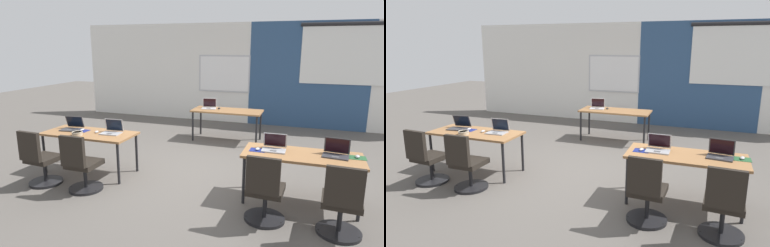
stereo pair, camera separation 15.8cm
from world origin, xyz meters
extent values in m
plane|color=#56514C|center=(0.00, 0.00, 0.00)|extent=(24.00, 24.00, 0.00)
cube|color=silver|center=(0.00, 4.20, 1.40)|extent=(10.00, 0.20, 2.80)
cube|color=#2D4C75|center=(1.68, 4.09, 1.40)|extent=(3.05, 0.01, 2.80)
cube|color=#B7B7BC|center=(-0.57, 4.09, 1.39)|extent=(1.48, 0.02, 1.04)
cube|color=white|center=(-0.57, 4.08, 1.39)|extent=(1.40, 0.02, 0.96)
cube|color=white|center=(2.48, 4.08, 1.93)|extent=(2.00, 0.02, 1.44)
cylinder|color=black|center=(2.48, 4.08, 2.70)|extent=(2.10, 0.10, 0.10)
cube|color=olive|center=(-1.75, -0.60, 0.70)|extent=(1.60, 0.70, 0.04)
cylinder|color=black|center=(-2.49, -0.90, 0.34)|extent=(0.04, 0.04, 0.68)
cylinder|color=black|center=(-1.01, -0.90, 0.34)|extent=(0.04, 0.04, 0.68)
cylinder|color=black|center=(-2.49, -0.30, 0.34)|extent=(0.04, 0.04, 0.68)
cylinder|color=black|center=(-1.01, -0.30, 0.34)|extent=(0.04, 0.04, 0.68)
cube|color=olive|center=(1.75, -0.60, 0.70)|extent=(1.60, 0.70, 0.04)
cylinder|color=black|center=(1.01, -0.90, 0.34)|extent=(0.04, 0.04, 0.68)
cylinder|color=black|center=(2.49, -0.90, 0.34)|extent=(0.04, 0.04, 0.68)
cylinder|color=black|center=(1.01, -0.30, 0.34)|extent=(0.04, 0.04, 0.68)
cylinder|color=black|center=(2.49, -0.30, 0.34)|extent=(0.04, 0.04, 0.68)
cube|color=olive|center=(0.00, 2.20, 0.70)|extent=(1.60, 0.70, 0.04)
cylinder|color=black|center=(-0.74, 1.90, 0.34)|extent=(0.04, 0.04, 0.68)
cylinder|color=black|center=(0.74, 1.90, 0.34)|extent=(0.04, 0.04, 0.68)
cylinder|color=black|center=(-0.74, 2.50, 0.34)|extent=(0.04, 0.04, 0.68)
cylinder|color=black|center=(0.74, 2.50, 0.34)|extent=(0.04, 0.04, 0.68)
cube|color=#333338|center=(-2.16, -0.57, 0.73)|extent=(0.36, 0.27, 0.02)
cube|color=#4C4C4F|center=(-2.15, -0.63, 0.74)|extent=(0.10, 0.07, 0.00)
cube|color=#333338|center=(-2.18, -0.42, 0.84)|extent=(0.34, 0.12, 0.21)
cube|color=black|center=(-2.18, -0.43, 0.84)|extent=(0.30, 0.10, 0.18)
cube|color=navy|center=(-1.94, -0.54, 0.72)|extent=(0.22, 0.19, 0.00)
ellipsoid|color=#B2B2B7|center=(-1.94, -0.54, 0.74)|extent=(0.06, 0.10, 0.03)
cylinder|color=black|center=(-2.15, -1.27, 0.02)|extent=(0.52, 0.52, 0.04)
cylinder|color=black|center=(-2.15, -1.27, 0.21)|extent=(0.06, 0.06, 0.34)
cube|color=black|center=(-2.15, -1.27, 0.42)|extent=(0.46, 0.46, 0.08)
cube|color=black|center=(-2.16, -1.52, 0.69)|extent=(0.40, 0.08, 0.46)
sphere|color=black|center=(-2.14, -1.04, 0.02)|extent=(0.04, 0.04, 0.04)
sphere|color=black|center=(-1.93, -1.36, 0.02)|extent=(0.04, 0.04, 0.04)
sphere|color=black|center=(-2.37, -1.33, 0.02)|extent=(0.04, 0.04, 0.04)
cube|color=#9E9EA3|center=(-1.35, -0.56, 0.73)|extent=(0.34, 0.25, 0.02)
cube|color=#4C4C4F|center=(-1.34, -0.61, 0.74)|extent=(0.09, 0.07, 0.00)
cube|color=#9E9EA3|center=(-1.36, -0.42, 0.85)|extent=(0.33, 0.07, 0.22)
cube|color=black|center=(-1.36, -0.42, 0.85)|extent=(0.30, 0.06, 0.19)
ellipsoid|color=#B2B2B7|center=(-1.62, -0.57, 0.74)|extent=(0.07, 0.11, 0.03)
cylinder|color=black|center=(-1.38, -1.25, 0.02)|extent=(0.52, 0.52, 0.04)
cylinder|color=black|center=(-1.38, -1.25, 0.21)|extent=(0.06, 0.06, 0.34)
cube|color=black|center=(-1.38, -1.25, 0.42)|extent=(0.45, 0.45, 0.08)
cube|color=black|center=(-1.38, -1.50, 0.69)|extent=(0.40, 0.07, 0.46)
sphere|color=black|center=(-1.39, -1.02, 0.02)|extent=(0.04, 0.04, 0.04)
sphere|color=black|center=(-1.16, -1.32, 0.02)|extent=(0.04, 0.04, 0.04)
sphere|color=black|center=(-1.60, -1.33, 0.02)|extent=(0.04, 0.04, 0.04)
cube|color=#333338|center=(2.18, -0.57, 0.73)|extent=(0.36, 0.27, 0.02)
cube|color=#4C4C4F|center=(2.17, -0.63, 0.74)|extent=(0.10, 0.07, 0.00)
cube|color=#333338|center=(2.20, -0.44, 0.85)|extent=(0.33, 0.08, 0.22)
cube|color=black|center=(2.20, -0.45, 0.85)|extent=(0.30, 0.07, 0.19)
cube|color=#23512D|center=(2.46, -0.52, 0.72)|extent=(0.22, 0.19, 0.00)
ellipsoid|color=#B2B2B7|center=(2.46, -0.52, 0.74)|extent=(0.07, 0.11, 0.03)
cylinder|color=black|center=(2.24, -1.30, 0.02)|extent=(0.52, 0.52, 0.04)
cylinder|color=black|center=(2.24, -1.30, 0.21)|extent=(0.06, 0.06, 0.34)
cube|color=black|center=(2.24, -1.30, 0.42)|extent=(0.46, 0.46, 0.08)
cube|color=black|center=(2.22, -1.55, 0.69)|extent=(0.40, 0.08, 0.46)
sphere|color=black|center=(2.25, -1.06, 0.02)|extent=(0.04, 0.04, 0.04)
sphere|color=black|center=(2.45, -1.38, 0.02)|extent=(0.04, 0.04, 0.04)
sphere|color=black|center=(2.01, -1.36, 0.02)|extent=(0.04, 0.04, 0.04)
cube|color=#9E9EA3|center=(1.36, -0.59, 0.73)|extent=(0.33, 0.23, 0.02)
cube|color=#4C4C4F|center=(1.36, -0.64, 0.74)|extent=(0.09, 0.06, 0.00)
cube|color=#9E9EA3|center=(1.36, -0.44, 0.84)|extent=(0.33, 0.07, 0.21)
cube|color=black|center=(1.36, -0.45, 0.85)|extent=(0.30, 0.06, 0.19)
cube|color=navy|center=(1.14, -0.63, 0.72)|extent=(0.22, 0.19, 0.00)
ellipsoid|color=#B2B2B7|center=(1.14, -0.63, 0.74)|extent=(0.07, 0.11, 0.03)
cylinder|color=black|center=(1.36, -1.26, 0.02)|extent=(0.52, 0.52, 0.04)
cylinder|color=black|center=(1.36, -1.26, 0.21)|extent=(0.06, 0.06, 0.34)
cube|color=black|center=(1.36, -1.26, 0.42)|extent=(0.46, 0.46, 0.08)
cube|color=black|center=(1.35, -1.51, 0.69)|extent=(0.40, 0.08, 0.46)
sphere|color=black|center=(1.37, -1.03, 0.02)|extent=(0.04, 0.04, 0.04)
sphere|color=black|center=(1.58, -1.35, 0.02)|extent=(0.04, 0.04, 0.04)
sphere|color=black|center=(1.13, -1.33, 0.02)|extent=(0.04, 0.04, 0.04)
cube|color=silver|center=(-0.45, 2.21, 0.73)|extent=(0.36, 0.28, 0.02)
cube|color=#4C4C4F|center=(-0.44, 2.16, 0.74)|extent=(0.10, 0.07, 0.00)
cube|color=silver|center=(-0.47, 2.35, 0.85)|extent=(0.33, 0.10, 0.22)
cube|color=black|center=(-0.47, 2.34, 0.85)|extent=(0.30, 0.08, 0.19)
ellipsoid|color=black|center=(-0.21, 2.27, 0.74)|extent=(0.06, 0.10, 0.03)
cylinder|color=tan|center=(-1.83, -0.82, 0.75)|extent=(0.17, 0.17, 0.05)
torus|color=tan|center=(-1.83, -0.82, 0.78)|extent=(0.18, 0.18, 0.02)
cylinder|color=gold|center=(-1.83, -0.82, 0.77)|extent=(0.14, 0.14, 0.01)
camera|label=1|loc=(1.80, -5.28, 2.19)|focal=31.42mm
camera|label=2|loc=(1.95, -5.22, 2.19)|focal=31.42mm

